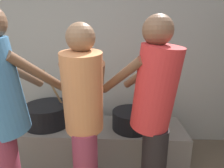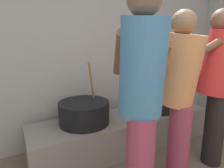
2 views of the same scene
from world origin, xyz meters
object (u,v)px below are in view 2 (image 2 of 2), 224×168
Objects in this scene: cooking_pot_main at (84,112)px; cook_in_orange_shirt at (179,89)px; cook_in_blue_shirt at (141,93)px; cooking_pot_secondary at (159,102)px; cook_in_red_shirt at (216,80)px.

cook_in_orange_shirt reaches higher than cooking_pot_main.
cook_in_orange_shirt is (0.54, 0.16, -0.07)m from cook_in_blue_shirt.
cooking_pot_main is 1.04m from cooking_pot_secondary.
cooking_pot_main is 1.06m from cook_in_orange_shirt.
cook_in_blue_shirt is at bearing -163.34° from cook_in_orange_shirt.
cook_in_orange_shirt is at bearing -51.56° from cooking_pot_main.
cook_in_orange_shirt is at bearing -120.59° from cooking_pot_secondary.
cooking_pot_secondary is at bearing 99.63° from cook_in_red_shirt.
cook_in_blue_shirt reaches higher than cooking_pot_secondary.
cook_in_red_shirt is 1.09m from cook_in_blue_shirt.
cooking_pot_secondary is 0.90m from cook_in_orange_shirt.
cook_in_orange_shirt is at bearing -178.58° from cook_in_red_shirt.
cook_in_orange_shirt is (-0.42, -0.70, 0.38)m from cooking_pot_secondary.
cooking_pot_main is 0.43× the size of cook_in_red_shirt.
cook_in_red_shirt is 1.03× the size of cook_in_orange_shirt.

